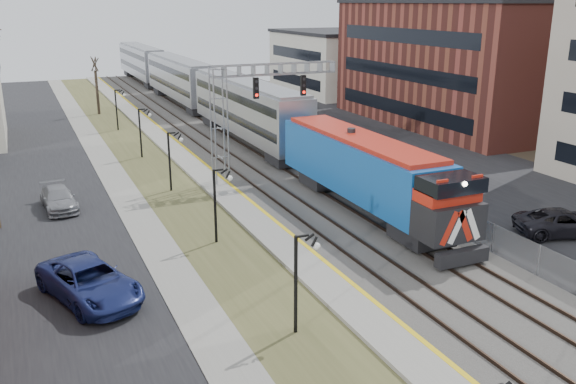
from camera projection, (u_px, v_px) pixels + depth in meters
street_west at (46, 177)px, 43.95m from camera, size 7.00×120.00×0.04m
sidewalk at (110, 170)px, 45.68m from camera, size 2.00×120.00×0.08m
grass_median at (150, 166)px, 46.84m from camera, size 4.00×120.00×0.06m
platform at (188, 161)px, 47.98m from camera, size 2.00×120.00×0.24m
ballast_bed at (247, 155)px, 49.92m from camera, size 8.00×120.00×0.20m
parking_lot at (373, 143)px, 54.58m from camera, size 16.00×120.00×0.04m
platform_edge at (198, 158)px, 48.28m from camera, size 0.24×120.00×0.01m
track_near at (224, 155)px, 49.09m from camera, size 1.58×120.00×0.15m
track_far at (264, 151)px, 50.45m from camera, size 1.58×120.00×0.15m
train at (198, 90)px, 66.61m from camera, size 3.00×85.85×5.33m
signal_gantry at (243, 103)px, 41.09m from camera, size 9.00×1.07×8.15m
lampposts at (214, 205)px, 31.67m from camera, size 0.14×62.14×4.00m
fence at (294, 142)px, 51.33m from camera, size 0.04×120.00×1.60m
buildings_east at (532, 69)px, 54.78m from camera, size 16.00×76.00×15.00m
bare_trees at (22, 132)px, 46.11m from camera, size 12.30×42.30×5.95m
car_lot_c at (564, 223)px, 32.83m from camera, size 5.62×3.93×1.43m
car_lot_d at (428, 176)px, 41.65m from camera, size 5.28×3.11×1.43m
car_lot_e at (382, 154)px, 47.39m from camera, size 4.56×2.04×1.52m
car_lot_f at (347, 140)px, 53.07m from camera, size 4.06×2.06×1.28m
car_street_a at (90, 283)px, 25.67m from camera, size 4.47×6.36×1.61m
car_street_b at (59, 199)px, 37.00m from camera, size 2.17×4.60×1.30m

